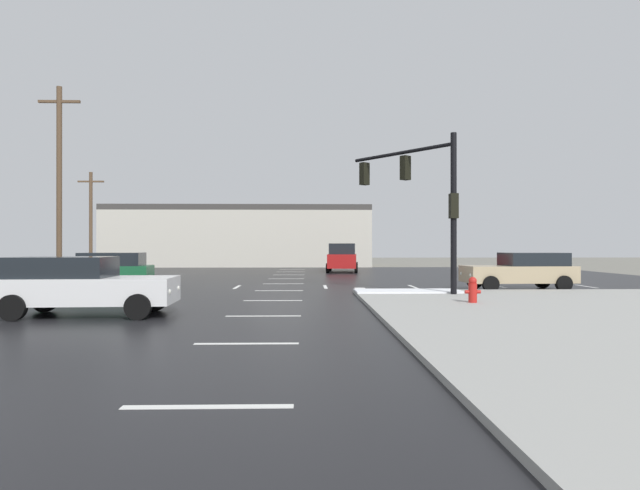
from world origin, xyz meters
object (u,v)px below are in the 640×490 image
suv_red (343,257)px  utility_pole_far (59,180)px  traffic_signal_mast (423,189)px  sedan_green (100,270)px  sedan_white (82,285)px  fire_hydrant (473,290)px  sedan_tan (522,270)px  utility_pole_distant (91,218)px

suv_red → utility_pole_far: bearing=126.5°
traffic_signal_mast → sedan_green: size_ratio=1.26×
traffic_signal_mast → sedan_white: bearing=80.7°
utility_pole_far → fire_hydrant: bearing=-34.0°
sedan_tan → suv_red: suv_red is taller
sedan_white → utility_pole_distant: utility_pole_distant is taller
fire_hydrant → utility_pole_distant: bearing=128.6°
sedan_white → suv_red: (8.59, 23.71, 0.24)m
sedan_white → utility_pole_distant: size_ratio=0.56×
traffic_signal_mast → sedan_tan: 5.98m
sedan_green → fire_hydrant: bearing=149.5°
fire_hydrant → utility_pole_far: bearing=146.0°
suv_red → sedan_green: 19.04m
sedan_white → sedan_tan: bearing=25.1°
traffic_signal_mast → utility_pole_distant: size_ratio=0.72×
suv_red → traffic_signal_mast: bearing=-168.4°
fire_hydrant → suv_red: size_ratio=0.16×
traffic_signal_mast → sedan_white: size_ratio=1.27×
sedan_green → utility_pole_distant: bearing=-72.8°
sedan_tan → sedan_green: (-17.84, 0.51, 0.00)m
fire_hydrant → sedan_green: 15.32m
sedan_white → sedan_green: (-2.73, 8.40, 0.00)m
utility_pole_distant → utility_pole_far: bearing=-73.1°
traffic_signal_mast → sedan_tan: size_ratio=1.27×
sedan_tan → utility_pole_far: utility_pole_far is taller
traffic_signal_mast → suv_red: 18.14m
suv_red → utility_pole_distant: 22.51m
fire_hydrant → suv_red: suv_red is taller
sedan_tan → sedan_white: bearing=25.0°
sedan_white → utility_pole_distant: bearing=109.0°
sedan_tan → suv_red: (-6.52, 15.82, 0.24)m
fire_hydrant → sedan_green: bearing=155.0°
fire_hydrant → sedan_white: size_ratio=0.17×
traffic_signal_mast → sedan_white: 12.44m
fire_hydrant → sedan_tan: 7.17m
fire_hydrant → sedan_tan: sedan_tan is taller
traffic_signal_mast → fire_hydrant: (0.68, -3.99, -3.53)m
sedan_white → sedan_green: bearing=105.5°
sedan_green → utility_pole_far: utility_pole_far is taller
sedan_white → sedan_green: same height
fire_hydrant → sedan_white: sedan_white is taller
utility_pole_far → suv_red: bearing=30.9°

